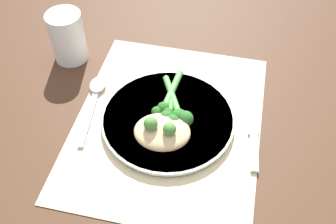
{
  "coord_description": "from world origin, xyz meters",
  "views": [
    {
      "loc": [
        0.48,
        0.1,
        0.6
      ],
      "look_at": [
        0.0,
        0.0,
        0.03
      ],
      "focal_mm": 42.0,
      "sensor_mm": 36.0,
      "label": 1
    }
  ],
  "objects_px": {
    "plate": "(168,119)",
    "water_glass": "(68,37)",
    "chicken_fillet": "(160,131)",
    "broccoli_stalk_rear": "(178,114)",
    "broccoli_stalk_right": "(168,119)",
    "broccoli_stalk_left": "(166,103)",
    "knife": "(253,130)",
    "spoon": "(95,93)"
  },
  "relations": [
    {
      "from": "chicken_fillet",
      "to": "broccoli_stalk_rear",
      "type": "xyz_separation_m",
      "value": [
        -0.05,
        0.02,
        -0.0
      ]
    },
    {
      "from": "broccoli_stalk_right",
      "to": "spoon",
      "type": "height_order",
      "value": "broccoli_stalk_right"
    },
    {
      "from": "chicken_fillet",
      "to": "plate",
      "type": "bearing_deg",
      "value": 174.41
    },
    {
      "from": "broccoli_stalk_right",
      "to": "broccoli_stalk_rear",
      "type": "distance_m",
      "value": 0.02
    },
    {
      "from": "chicken_fillet",
      "to": "water_glass",
      "type": "height_order",
      "value": "water_glass"
    },
    {
      "from": "broccoli_stalk_right",
      "to": "water_glass",
      "type": "bearing_deg",
      "value": -39.12
    },
    {
      "from": "knife",
      "to": "spoon",
      "type": "height_order",
      "value": "spoon"
    },
    {
      "from": "chicken_fillet",
      "to": "knife",
      "type": "xyz_separation_m",
      "value": [
        -0.06,
        0.17,
        -0.03
      ]
    },
    {
      "from": "plate",
      "to": "water_glass",
      "type": "distance_m",
      "value": 0.3
    },
    {
      "from": "plate",
      "to": "spoon",
      "type": "relative_size",
      "value": 1.39
    },
    {
      "from": "chicken_fillet",
      "to": "broccoli_stalk_left",
      "type": "distance_m",
      "value": 0.08
    },
    {
      "from": "broccoli_stalk_left",
      "to": "spoon",
      "type": "xyz_separation_m",
      "value": [
        -0.01,
        -0.15,
        -0.02
      ]
    },
    {
      "from": "knife",
      "to": "spoon",
      "type": "xyz_separation_m",
      "value": [
        -0.02,
        -0.33,
        0.0
      ]
    },
    {
      "from": "spoon",
      "to": "broccoli_stalk_right",
      "type": "bearing_deg",
      "value": -25.4
    },
    {
      "from": "plate",
      "to": "water_glass",
      "type": "bearing_deg",
      "value": -119.36
    },
    {
      "from": "water_glass",
      "to": "broccoli_stalk_rear",
      "type": "bearing_deg",
      "value": 62.53
    },
    {
      "from": "broccoli_stalk_left",
      "to": "water_glass",
      "type": "bearing_deg",
      "value": -19.35
    },
    {
      "from": "plate",
      "to": "knife",
      "type": "xyz_separation_m",
      "value": [
        -0.01,
        0.16,
        -0.01
      ]
    },
    {
      "from": "chicken_fillet",
      "to": "broccoli_stalk_rear",
      "type": "height_order",
      "value": "same"
    },
    {
      "from": "spoon",
      "to": "chicken_fillet",
      "type": "bearing_deg",
      "value": -36.44
    },
    {
      "from": "broccoli_stalk_right",
      "to": "water_glass",
      "type": "distance_m",
      "value": 0.31
    },
    {
      "from": "broccoli_stalk_right",
      "to": "spoon",
      "type": "relative_size",
      "value": 0.54
    },
    {
      "from": "plate",
      "to": "water_glass",
      "type": "relative_size",
      "value": 2.25
    },
    {
      "from": "plate",
      "to": "knife",
      "type": "distance_m",
      "value": 0.16
    },
    {
      "from": "broccoli_stalk_right",
      "to": "broccoli_stalk_left",
      "type": "relative_size",
      "value": 0.77
    },
    {
      "from": "spoon",
      "to": "water_glass",
      "type": "height_order",
      "value": "water_glass"
    },
    {
      "from": "plate",
      "to": "broccoli_stalk_rear",
      "type": "bearing_deg",
      "value": 91.36
    },
    {
      "from": "plate",
      "to": "spoon",
      "type": "distance_m",
      "value": 0.17
    },
    {
      "from": "broccoli_stalk_rear",
      "to": "knife",
      "type": "xyz_separation_m",
      "value": [
        -0.01,
        0.14,
        -0.02
      ]
    },
    {
      "from": "knife",
      "to": "water_glass",
      "type": "distance_m",
      "value": 0.44
    },
    {
      "from": "plate",
      "to": "broccoli_stalk_left",
      "type": "xyz_separation_m",
      "value": [
        -0.03,
        -0.01,
        0.02
      ]
    },
    {
      "from": "broccoli_stalk_left",
      "to": "water_glass",
      "type": "distance_m",
      "value": 0.27
    },
    {
      "from": "plate",
      "to": "spoon",
      "type": "xyz_separation_m",
      "value": [
        -0.04,
        -0.16,
        -0.0
      ]
    },
    {
      "from": "plate",
      "to": "broccoli_stalk_right",
      "type": "relative_size",
      "value": 2.57
    },
    {
      "from": "water_glass",
      "to": "knife",
      "type": "bearing_deg",
      "value": 72.85
    },
    {
      "from": "chicken_fillet",
      "to": "broccoli_stalk_left",
      "type": "relative_size",
      "value": 0.85
    },
    {
      "from": "broccoli_stalk_rear",
      "to": "water_glass",
      "type": "xyz_separation_m",
      "value": [
        -0.14,
        -0.28,
        0.03
      ]
    },
    {
      "from": "chicken_fillet",
      "to": "broccoli_stalk_rear",
      "type": "distance_m",
      "value": 0.06
    },
    {
      "from": "plate",
      "to": "broccoli_stalk_right",
      "type": "bearing_deg",
      "value": 14.18
    },
    {
      "from": "chicken_fillet",
      "to": "knife",
      "type": "bearing_deg",
      "value": 110.65
    },
    {
      "from": "plate",
      "to": "spoon",
      "type": "height_order",
      "value": "plate"
    },
    {
      "from": "broccoli_stalk_right",
      "to": "broccoli_stalk_left",
      "type": "xyz_separation_m",
      "value": [
        -0.04,
        -0.01,
        -0.0
      ]
    }
  ]
}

